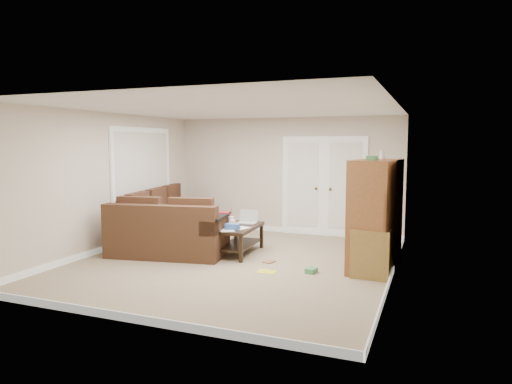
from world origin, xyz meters
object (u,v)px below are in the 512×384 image
at_px(tv_armoire, 375,215).
at_px(side_cabinet, 372,248).
at_px(sectional_sofa, 168,227).
at_px(coffee_table, 239,238).

bearing_deg(tv_armoire, side_cabinet, -80.98).
bearing_deg(sectional_sofa, tv_armoire, -15.11).
bearing_deg(coffee_table, tv_armoire, -9.21).
distance_m(coffee_table, tv_armoire, 2.46).
xyz_separation_m(sectional_sofa, coffee_table, (1.50, -0.09, -0.10)).
distance_m(sectional_sofa, coffee_table, 1.51).
relative_size(sectional_sofa, coffee_table, 2.54).
bearing_deg(sectional_sofa, coffee_table, -13.55).
bearing_deg(tv_armoire, coffee_table, -177.77).
bearing_deg(coffee_table, side_cabinet, -16.00).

